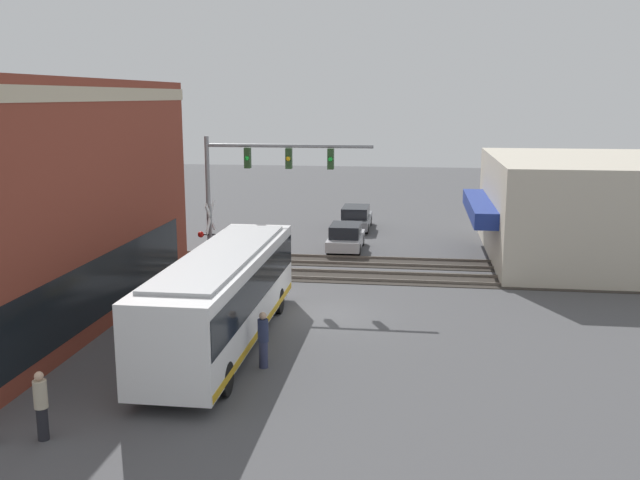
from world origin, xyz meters
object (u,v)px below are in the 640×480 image
(city_bus, at_px, (224,294))
(crossing_signal, at_px, (211,235))
(pedestrian_near_bus, at_px, (263,339))
(parked_car_grey, at_px, (356,219))
(parked_car_silver, at_px, (346,238))
(pedestrian_by_lamp, at_px, (41,405))

(city_bus, bearing_deg, crossing_signal, 19.27)
(pedestrian_near_bus, bearing_deg, parked_car_grey, -1.96)
(crossing_signal, relative_size, parked_car_silver, 0.91)
(parked_car_grey, xyz_separation_m, pedestrian_near_bus, (-24.11, 0.82, 0.23))
(crossing_signal, height_order, parked_car_grey, crossing_signal)
(city_bus, xyz_separation_m, parked_car_silver, (15.77, -2.60, -1.11))
(crossing_signal, bearing_deg, city_bus, -160.73)
(city_bus, relative_size, pedestrian_near_bus, 6.59)
(city_bus, relative_size, parked_car_silver, 2.84)
(parked_car_silver, height_order, pedestrian_near_bus, pedestrian_near_bus)
(pedestrian_by_lamp, distance_m, pedestrian_near_bus, 7.02)
(city_bus, xyz_separation_m, pedestrian_near_bus, (-1.92, -1.78, -0.87))
(parked_car_silver, xyz_separation_m, pedestrian_near_bus, (-17.69, 0.82, 0.25))
(parked_car_silver, xyz_separation_m, pedestrian_by_lamp, (-23.15, 5.23, 0.23))
(crossing_signal, bearing_deg, parked_car_grey, -20.11)
(pedestrian_by_lamp, bearing_deg, city_bus, -19.60)
(city_bus, distance_m, parked_car_grey, 22.37)
(parked_car_silver, xyz_separation_m, parked_car_grey, (6.41, 0.00, 0.01))
(crossing_signal, xyz_separation_m, parked_car_grey, (14.47, -5.30, -1.60))
(city_bus, bearing_deg, pedestrian_near_bus, -137.18)
(pedestrian_by_lamp, height_order, pedestrian_near_bus, pedestrian_near_bus)
(crossing_signal, height_order, pedestrian_by_lamp, crossing_signal)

